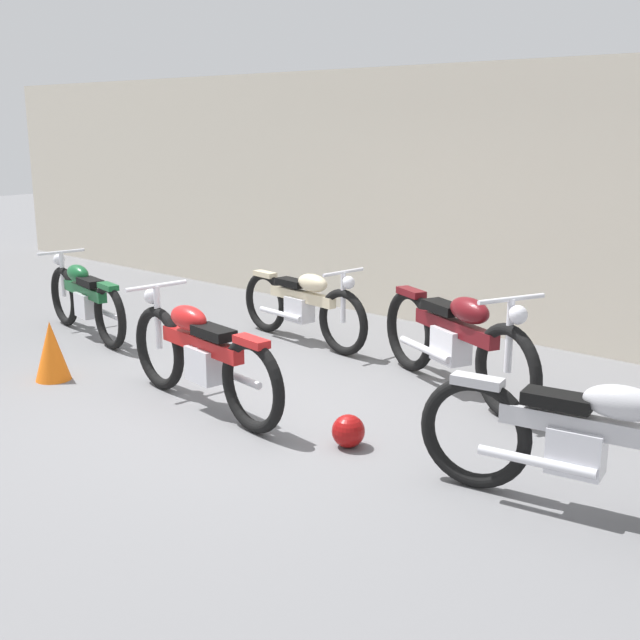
{
  "coord_description": "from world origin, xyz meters",
  "views": [
    {
      "loc": [
        4.5,
        -4.36,
        2.3
      ],
      "look_at": [
        -0.09,
        0.97,
        0.55
      ],
      "focal_mm": 44.82,
      "sensor_mm": 36.0,
      "label": 1
    }
  ],
  "objects_px": {
    "motorcycle_silver": "(589,443)",
    "motorcycle_cream": "(303,305)",
    "motorcycle_green": "(85,299)",
    "traffic_cone": "(51,351)",
    "motorcycle_red": "(201,355)",
    "helmet": "(348,431)",
    "motorcycle_maroon": "(456,340)"
  },
  "relations": [
    {
      "from": "traffic_cone",
      "to": "motorcycle_silver",
      "type": "xyz_separation_m",
      "value": [
        4.74,
        0.68,
        0.18
      ]
    },
    {
      "from": "traffic_cone",
      "to": "motorcycle_silver",
      "type": "distance_m",
      "value": 4.79
    },
    {
      "from": "motorcycle_red",
      "to": "motorcycle_maroon",
      "type": "bearing_deg",
      "value": -121.21
    },
    {
      "from": "motorcycle_cream",
      "to": "motorcycle_silver",
      "type": "xyz_separation_m",
      "value": [
        3.85,
        -1.76,
        0.04
      ]
    },
    {
      "from": "motorcycle_green",
      "to": "motorcycle_cream",
      "type": "distance_m",
      "value": 2.41
    },
    {
      "from": "motorcycle_cream",
      "to": "traffic_cone",
      "type": "bearing_deg",
      "value": -103.02
    },
    {
      "from": "motorcycle_cream",
      "to": "motorcycle_silver",
      "type": "distance_m",
      "value": 4.23
    },
    {
      "from": "motorcycle_maroon",
      "to": "motorcycle_silver",
      "type": "height_order",
      "value": "motorcycle_maroon"
    },
    {
      "from": "traffic_cone",
      "to": "motorcycle_green",
      "type": "bearing_deg",
      "value": 135.46
    },
    {
      "from": "helmet",
      "to": "motorcycle_green",
      "type": "relative_size",
      "value": 0.13
    },
    {
      "from": "motorcycle_silver",
      "to": "motorcycle_cream",
      "type": "bearing_deg",
      "value": 146.18
    },
    {
      "from": "motorcycle_green",
      "to": "motorcycle_silver",
      "type": "xyz_separation_m",
      "value": [
        5.85,
        -0.41,
        0.04
      ]
    },
    {
      "from": "helmet",
      "to": "motorcycle_green",
      "type": "height_order",
      "value": "motorcycle_green"
    },
    {
      "from": "helmet",
      "to": "motorcycle_silver",
      "type": "distance_m",
      "value": 1.75
    },
    {
      "from": "helmet",
      "to": "motorcycle_silver",
      "type": "height_order",
      "value": "motorcycle_silver"
    },
    {
      "from": "motorcycle_red",
      "to": "motorcycle_silver",
      "type": "bearing_deg",
      "value": -166.94
    },
    {
      "from": "motorcycle_maroon",
      "to": "motorcycle_green",
      "type": "bearing_deg",
      "value": -142.55
    },
    {
      "from": "motorcycle_red",
      "to": "motorcycle_cream",
      "type": "relative_size",
      "value": 1.09
    },
    {
      "from": "motorcycle_green",
      "to": "motorcycle_red",
      "type": "height_order",
      "value": "motorcycle_red"
    },
    {
      "from": "traffic_cone",
      "to": "motorcycle_cream",
      "type": "height_order",
      "value": "motorcycle_cream"
    },
    {
      "from": "helmet",
      "to": "motorcycle_green",
      "type": "xyz_separation_m",
      "value": [
        -4.14,
        0.54,
        0.3
      ]
    },
    {
      "from": "helmet",
      "to": "motorcycle_cream",
      "type": "height_order",
      "value": "motorcycle_cream"
    },
    {
      "from": "motorcycle_cream",
      "to": "motorcycle_green",
      "type": "bearing_deg",
      "value": -138.95
    },
    {
      "from": "motorcycle_red",
      "to": "motorcycle_silver",
      "type": "xyz_separation_m",
      "value": [
        3.14,
        0.28,
        0.0
      ]
    },
    {
      "from": "helmet",
      "to": "motorcycle_maroon",
      "type": "relative_size",
      "value": 0.12
    },
    {
      "from": "motorcycle_green",
      "to": "motorcycle_cream",
      "type": "height_order",
      "value": "motorcycle_green"
    },
    {
      "from": "motorcycle_cream",
      "to": "helmet",
      "type": "bearing_deg",
      "value": -34.33
    },
    {
      "from": "helmet",
      "to": "motorcycle_maroon",
      "type": "height_order",
      "value": "motorcycle_maroon"
    },
    {
      "from": "traffic_cone",
      "to": "motorcycle_green",
      "type": "distance_m",
      "value": 1.56
    },
    {
      "from": "motorcycle_maroon",
      "to": "motorcycle_red",
      "type": "xyz_separation_m",
      "value": [
        -1.37,
        -1.68,
        -0.03
      ]
    },
    {
      "from": "motorcycle_cream",
      "to": "motorcycle_maroon",
      "type": "bearing_deg",
      "value": -2.39
    },
    {
      "from": "traffic_cone",
      "to": "motorcycle_red",
      "type": "height_order",
      "value": "motorcycle_red"
    }
  ]
}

